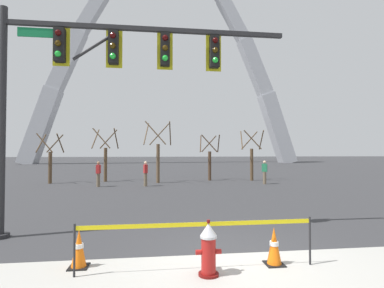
{
  "coord_description": "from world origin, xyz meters",
  "views": [
    {
      "loc": [
        -1.54,
        -5.98,
        2.21
      ],
      "look_at": [
        -0.18,
        5.0,
        2.5
      ],
      "focal_mm": 27.09,
      "sensor_mm": 36.0,
      "label": 1
    }
  ],
  "objects_px": {
    "traffic_cone_by_hydrant": "(274,246)",
    "pedestrian_walking_right": "(98,174)",
    "fire_hydrant": "(208,249)",
    "pedestrian_standing_center": "(146,173)",
    "monument_arch": "(165,67)",
    "pedestrian_walking_left": "(265,172)",
    "traffic_cone_mid_sidewalk": "(79,249)",
    "traffic_signal_gantry": "(97,70)"
  },
  "relations": [
    {
      "from": "monument_arch",
      "to": "pedestrian_standing_center",
      "type": "height_order",
      "value": "monument_arch"
    },
    {
      "from": "traffic_signal_gantry",
      "to": "traffic_cone_mid_sidewalk",
      "type": "bearing_deg",
      "value": -86.65
    },
    {
      "from": "traffic_cone_mid_sidewalk",
      "to": "traffic_signal_gantry",
      "type": "distance_m",
      "value": 4.63
    },
    {
      "from": "traffic_signal_gantry",
      "to": "pedestrian_standing_center",
      "type": "height_order",
      "value": "traffic_signal_gantry"
    },
    {
      "from": "monument_arch",
      "to": "pedestrian_walking_right",
      "type": "xyz_separation_m",
      "value": [
        -5.16,
        -36.16,
        -17.55
      ]
    },
    {
      "from": "traffic_cone_mid_sidewalk",
      "to": "traffic_signal_gantry",
      "type": "height_order",
      "value": "traffic_signal_gantry"
    },
    {
      "from": "fire_hydrant",
      "to": "traffic_cone_mid_sidewalk",
      "type": "bearing_deg",
      "value": 164.99
    },
    {
      "from": "fire_hydrant",
      "to": "pedestrian_standing_center",
      "type": "xyz_separation_m",
      "value": [
        -1.61,
        13.58,
        0.35
      ]
    },
    {
      "from": "fire_hydrant",
      "to": "pedestrian_walking_left",
      "type": "height_order",
      "value": "pedestrian_walking_left"
    },
    {
      "from": "pedestrian_walking_left",
      "to": "monument_arch",
      "type": "bearing_deg",
      "value": 99.17
    },
    {
      "from": "fire_hydrant",
      "to": "pedestrian_walking_right",
      "type": "height_order",
      "value": "pedestrian_walking_right"
    },
    {
      "from": "traffic_cone_mid_sidewalk",
      "to": "pedestrian_walking_right",
      "type": "distance_m",
      "value": 13.23
    },
    {
      "from": "pedestrian_walking_left",
      "to": "traffic_cone_mid_sidewalk",
      "type": "bearing_deg",
      "value": -123.59
    },
    {
      "from": "pedestrian_walking_left",
      "to": "pedestrian_standing_center",
      "type": "bearing_deg",
      "value": -177.81
    },
    {
      "from": "fire_hydrant",
      "to": "traffic_cone_by_hydrant",
      "type": "height_order",
      "value": "fire_hydrant"
    },
    {
      "from": "pedestrian_walking_right",
      "to": "monument_arch",
      "type": "bearing_deg",
      "value": 81.89
    },
    {
      "from": "fire_hydrant",
      "to": "traffic_signal_gantry",
      "type": "bearing_deg",
      "value": 131.15
    },
    {
      "from": "traffic_signal_gantry",
      "to": "pedestrian_standing_center",
      "type": "xyz_separation_m",
      "value": [
        0.91,
        10.7,
        -3.59
      ]
    },
    {
      "from": "traffic_cone_by_hydrant",
      "to": "traffic_cone_mid_sidewalk",
      "type": "xyz_separation_m",
      "value": [
        -3.75,
        0.32,
        0.0
      ]
    },
    {
      "from": "pedestrian_standing_center",
      "to": "pedestrian_walking_right",
      "type": "distance_m",
      "value": 2.94
    },
    {
      "from": "traffic_signal_gantry",
      "to": "pedestrian_walking_left",
      "type": "height_order",
      "value": "traffic_signal_gantry"
    },
    {
      "from": "traffic_cone_mid_sidewalk",
      "to": "monument_arch",
      "type": "bearing_deg",
      "value": 86.52
    },
    {
      "from": "pedestrian_standing_center",
      "to": "fire_hydrant",
      "type": "bearing_deg",
      "value": -83.24
    },
    {
      "from": "monument_arch",
      "to": "pedestrian_walking_right",
      "type": "relative_size",
      "value": 32.54
    },
    {
      "from": "traffic_cone_mid_sidewalk",
      "to": "monument_arch",
      "type": "height_order",
      "value": "monument_arch"
    },
    {
      "from": "traffic_signal_gantry",
      "to": "pedestrian_standing_center",
      "type": "bearing_deg",
      "value": 85.15
    },
    {
      "from": "fire_hydrant",
      "to": "pedestrian_walking_right",
      "type": "distance_m",
      "value": 14.42
    },
    {
      "from": "fire_hydrant",
      "to": "pedestrian_walking_right",
      "type": "relative_size",
      "value": 0.62
    },
    {
      "from": "traffic_cone_by_hydrant",
      "to": "pedestrian_walking_left",
      "type": "xyz_separation_m",
      "value": [
        5.05,
        13.57,
        0.46
      ]
    },
    {
      "from": "traffic_cone_by_hydrant",
      "to": "monument_arch",
      "type": "xyz_separation_m",
      "value": [
        -0.75,
        49.52,
        18.01
      ]
    },
    {
      "from": "pedestrian_standing_center",
      "to": "traffic_cone_mid_sidewalk",
      "type": "bearing_deg",
      "value": -93.43
    },
    {
      "from": "monument_arch",
      "to": "fire_hydrant",
      "type": "bearing_deg",
      "value": -90.7
    },
    {
      "from": "traffic_cone_by_hydrant",
      "to": "monument_arch",
      "type": "distance_m",
      "value": 52.7
    },
    {
      "from": "pedestrian_standing_center",
      "to": "pedestrian_walking_right",
      "type": "xyz_separation_m",
      "value": [
        -2.94,
        0.1,
        0.0
      ]
    },
    {
      "from": "pedestrian_walking_right",
      "to": "traffic_cone_by_hydrant",
      "type": "bearing_deg",
      "value": -66.15
    },
    {
      "from": "pedestrian_walking_right",
      "to": "pedestrian_standing_center",
      "type": "bearing_deg",
      "value": -2.01
    },
    {
      "from": "pedestrian_walking_left",
      "to": "pedestrian_standing_center",
      "type": "relative_size",
      "value": 1.0
    },
    {
      "from": "monument_arch",
      "to": "traffic_cone_mid_sidewalk",
      "type": "bearing_deg",
      "value": -93.48
    },
    {
      "from": "traffic_cone_by_hydrant",
      "to": "pedestrian_walking_right",
      "type": "height_order",
      "value": "pedestrian_walking_right"
    },
    {
      "from": "traffic_signal_gantry",
      "to": "pedestrian_walking_left",
      "type": "bearing_deg",
      "value": 50.95
    },
    {
      "from": "fire_hydrant",
      "to": "pedestrian_standing_center",
      "type": "height_order",
      "value": "pedestrian_standing_center"
    },
    {
      "from": "fire_hydrant",
      "to": "traffic_cone_by_hydrant",
      "type": "bearing_deg",
      "value": 13.28
    }
  ]
}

